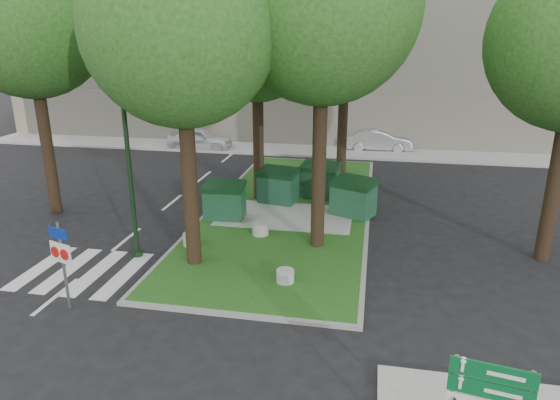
% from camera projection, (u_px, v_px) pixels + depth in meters
% --- Properties ---
extents(ground, '(120.00, 120.00, 0.00)m').
position_uv_depth(ground, '(217.00, 313.00, 12.57)').
color(ground, black).
rests_on(ground, ground).
extents(median_island, '(6.00, 16.00, 0.12)m').
position_uv_depth(median_island, '(290.00, 209.00, 19.92)').
color(median_island, '#1C4D16').
rests_on(median_island, ground).
extents(median_kerb, '(6.30, 16.30, 0.10)m').
position_uv_depth(median_kerb, '(290.00, 209.00, 19.92)').
color(median_kerb, gray).
rests_on(median_kerb, ground).
extents(building_sidewalk, '(42.00, 3.00, 0.12)m').
position_uv_depth(building_sidewalk, '(312.00, 151.00, 29.79)').
color(building_sidewalk, '#999993').
rests_on(building_sidewalk, ground).
extents(zebra_crossing, '(5.00, 3.00, 0.01)m').
position_uv_depth(zebra_crossing, '(110.00, 273.00, 14.64)').
color(zebra_crossing, silver).
rests_on(zebra_crossing, ground).
extents(apartment_building, '(41.00, 12.00, 16.00)m').
position_uv_depth(apartment_building, '(328.00, 14.00, 34.26)').
color(apartment_building, tan).
rests_on(apartment_building, ground).
extents(tree_median_near_left, '(5.20, 5.20, 10.53)m').
position_uv_depth(tree_median_near_left, '(183.00, 8.00, 12.89)').
color(tree_median_near_left, black).
rests_on(tree_median_near_left, ground).
extents(tree_median_mid, '(4.80, 4.80, 9.99)m').
position_uv_depth(tree_median_mid, '(259.00, 26.00, 18.96)').
color(tree_median_mid, black).
rests_on(tree_median_mid, ground).
extents(tree_street_left, '(5.40, 5.40, 11.00)m').
position_uv_depth(tree_street_left, '(29.00, 5.00, 17.30)').
color(tree_street_left, black).
rests_on(tree_street_left, ground).
extents(dumpster_a, '(1.56, 1.14, 1.39)m').
position_uv_depth(dumpster_a, '(225.00, 201.00, 18.57)').
color(dumpster_a, '#0F3920').
rests_on(dumpster_a, median_island).
extents(dumpster_b, '(1.71, 1.35, 1.42)m').
position_uv_depth(dumpster_b, '(278.00, 186.00, 20.35)').
color(dumpster_b, '#113B24').
rests_on(dumpster_b, median_island).
extents(dumpster_c, '(1.74, 1.35, 1.47)m').
position_uv_depth(dumpster_c, '(320.00, 180.00, 21.02)').
color(dumpster_c, black).
rests_on(dumpster_c, median_island).
extents(dumpster_d, '(1.86, 1.63, 1.45)m').
position_uv_depth(dumpster_d, '(353.00, 197.00, 18.85)').
color(dumpster_d, '#133F25').
rests_on(dumpster_d, median_island).
extents(bollard_left, '(0.56, 0.56, 0.40)m').
position_uv_depth(bollard_left, '(192.00, 239.00, 16.28)').
color(bollard_left, '#AEB0AA').
rests_on(bollard_left, median_island).
extents(bollard_right, '(0.50, 0.50, 0.35)m').
position_uv_depth(bollard_right, '(285.00, 276.00, 13.86)').
color(bollard_right, '#ACACA6').
rests_on(bollard_right, median_island).
extents(bollard_mid, '(0.56, 0.56, 0.40)m').
position_uv_depth(bollard_mid, '(260.00, 229.00, 17.13)').
color(bollard_mid, '#9B9B96').
rests_on(bollard_mid, median_island).
extents(litter_bin, '(0.37, 0.37, 0.65)m').
position_uv_depth(litter_bin, '(346.00, 194.00, 20.40)').
color(litter_bin, yellow).
rests_on(litter_bin, median_island).
extents(street_lamp, '(0.45, 0.45, 5.58)m').
position_uv_depth(street_lamp, '(127.00, 147.00, 14.70)').
color(street_lamp, black).
rests_on(street_lamp, ground).
extents(traffic_sign_pole, '(0.68, 0.26, 2.36)m').
position_uv_depth(traffic_sign_pole, '(62.00, 254.00, 12.33)').
color(traffic_sign_pole, slate).
rests_on(traffic_sign_pole, ground).
extents(car_white, '(3.91, 1.60, 1.33)m').
position_uv_depth(car_white, '(200.00, 138.00, 30.27)').
color(car_white, silver).
rests_on(car_white, ground).
extents(car_silver, '(3.95, 1.53, 1.28)m').
position_uv_depth(car_silver, '(379.00, 140.00, 29.84)').
color(car_silver, '#9EA2A6').
rests_on(car_silver, ground).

